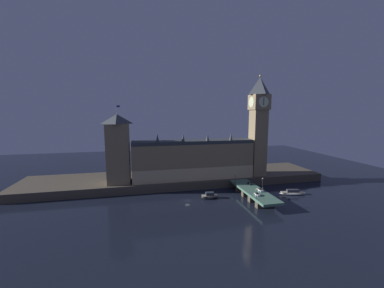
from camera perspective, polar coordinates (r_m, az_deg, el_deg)
The scene contains 16 objects.
ground_plane at distance 146.49m, azimuth -1.11°, elevation -13.62°, with size 400.00×400.00×0.00m, color black.
embankment at distance 181.95m, azimuth -3.58°, elevation -8.37°, with size 220.00×42.00×5.74m.
parliament_hall at distance 170.11m, azimuth 0.27°, elevation -3.71°, with size 85.90×17.01×33.29m.
clock_tower at distance 182.46m, azimuth 15.81°, elevation 4.85°, with size 12.86×12.97×74.38m.
victoria_tower at distance 164.94m, azimuth -17.47°, elevation -1.11°, with size 14.93×14.93×52.26m.
bridge at distance 153.74m, azimuth 14.67°, elevation -11.35°, with size 12.51×46.00×5.58m.
car_northbound_trail at distance 143.70m, azimuth 15.49°, elevation -11.69°, with size 1.96×4.32×1.43m.
car_southbound_lead at distance 151.64m, azimuth 16.18°, elevation -10.65°, with size 2.03×4.77×1.53m.
car_southbound_trail at distance 162.95m, azimuth 13.88°, elevation -9.26°, with size 1.91×3.95×1.59m.
pedestrian_mid_walk at distance 154.19m, azimuth 16.81°, elevation -10.31°, with size 0.38×0.38×1.64m.
pedestrian_far_rail at distance 163.84m, azimuth 10.49°, elevation -9.00°, with size 0.38×0.38×1.75m.
street_lamp_near at distance 136.99m, azimuth 15.38°, elevation -11.26°, with size 1.34×0.60×6.11m.
street_lamp_mid at distance 154.52m, azimuth 16.73°, elevation -8.83°, with size 1.34×0.60×7.29m.
street_lamp_far at distance 162.10m, azimuth 10.48°, elevation -7.84°, with size 1.34×0.60×7.29m.
boat_upstream at distance 150.17m, azimuth 4.31°, elevation -12.50°, with size 11.41×5.59×3.98m.
boat_downstream at distance 169.54m, azimuth 23.22°, elevation -10.80°, with size 17.59×7.85×3.43m.
Camera 1 is at (-27.04, -133.65, 53.54)m, focal length 22.00 mm.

